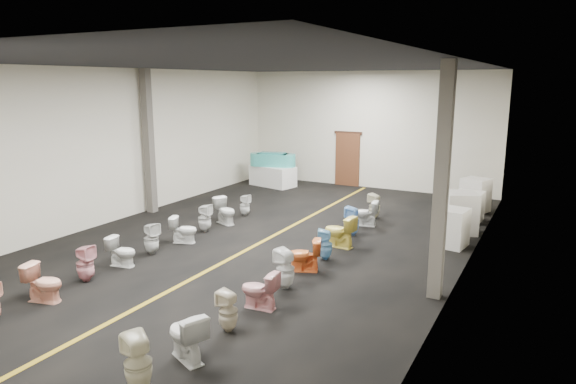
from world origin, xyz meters
name	(u,v)px	position (x,y,z in m)	size (l,w,h in m)	color
floor	(264,241)	(0.00, 0.00, 0.00)	(16.00, 16.00, 0.00)	black
ceiling	(262,65)	(0.00, 0.00, 4.50)	(16.00, 16.00, 0.00)	black
wall_back	(368,130)	(0.00, 8.00, 2.25)	(10.00, 10.00, 0.00)	beige
wall_left	(119,145)	(-5.00, 0.00, 2.25)	(16.00, 16.00, 0.00)	beige
wall_right	(469,172)	(5.00, 0.00, 2.25)	(16.00, 16.00, 0.00)	beige
aisle_stripe	(264,241)	(0.00, 0.00, 0.00)	(0.12, 15.60, 0.01)	olive
back_door	(347,159)	(-0.80, 7.94, 1.05)	(1.00, 0.10, 2.10)	#562D19
door_frame	(348,133)	(-0.80, 7.95, 2.12)	(1.15, 0.08, 0.10)	#331C11
column_left	(149,142)	(-4.75, 1.00, 2.25)	(0.25, 0.25, 4.50)	#59544C
column_right	(441,183)	(4.75, -1.50, 2.25)	(0.25, 0.25, 4.50)	#59544C
display_table	(273,176)	(-3.39, 6.45, 0.40)	(1.80, 0.90, 0.80)	white
bathtub	(273,159)	(-3.39, 6.45, 1.07)	(1.83, 0.92, 0.55)	#3DAFA7
appliance_crate_a	(451,227)	(4.40, 1.88, 0.49)	(0.76, 0.76, 0.97)	silver
appliance_crate_b	(460,213)	(4.40, 3.21, 0.57)	(0.82, 0.82, 1.13)	beige
appliance_crate_c	(469,206)	(4.40, 4.61, 0.44)	(0.78, 0.78, 0.89)	silver
appliance_crate_d	(475,195)	(4.40, 5.89, 0.54)	(0.75, 0.75, 1.08)	silver
toilet_left_2	(44,283)	(-1.76, -5.20, 0.37)	(0.41, 0.73, 0.74)	#F8AC8E
toilet_left_3	(85,263)	(-1.88, -4.13, 0.39)	(0.36, 0.36, 0.79)	pink
toilet_left_4	(122,252)	(-1.89, -3.09, 0.34)	(0.38, 0.66, 0.68)	white
toilet_left_5	(151,238)	(-1.87, -2.16, 0.39)	(0.35, 0.36, 0.78)	silver
toilet_left_6	(184,230)	(-1.76, -1.08, 0.35)	(0.39, 0.68, 0.69)	white
toilet_left_7	(205,218)	(-1.88, -0.03, 0.39)	(0.35, 0.36, 0.78)	silver
toilet_left_8	(225,211)	(-1.85, 0.93, 0.39)	(0.43, 0.76, 0.77)	silver
toilet_left_9	(245,205)	(-1.83, 1.94, 0.34)	(0.31, 0.31, 0.68)	silver
toilet_right_0	(138,363)	(1.91, -6.54, 0.42)	(0.37, 0.38, 0.83)	beige
toilet_right_1	(186,335)	(1.96, -5.60, 0.39)	(0.44, 0.77, 0.79)	silver
toilet_right_2	(228,311)	(2.00, -4.55, 0.36)	(0.32, 0.33, 0.72)	beige
toilet_right_3	(259,290)	(2.01, -3.55, 0.36)	(0.40, 0.71, 0.72)	pink
toilet_right_4	(285,269)	(1.98, -2.50, 0.41)	(0.37, 0.38, 0.83)	silver
toilet_right_5	(304,255)	(1.90, -1.45, 0.37)	(0.41, 0.72, 0.74)	orange
toilet_right_6	(325,244)	(2.00, -0.55, 0.37)	(0.33, 0.34, 0.74)	#76B2D7
toilet_right_7	(339,231)	(1.94, 0.48, 0.41)	(0.46, 0.80, 0.82)	#EBD557
toilet_right_8	(352,221)	(1.87, 1.55, 0.40)	(0.36, 0.37, 0.81)	#71A4E0
toilet_right_9	(365,213)	(1.85, 2.65, 0.37)	(0.42, 0.73, 0.75)	silver
toilet_right_10	(375,206)	(1.81, 3.59, 0.38)	(0.34, 0.35, 0.76)	beige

